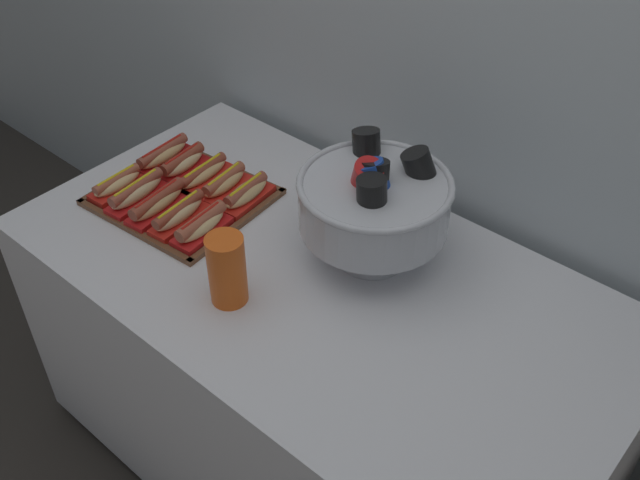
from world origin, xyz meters
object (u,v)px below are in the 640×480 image
(buffet_table, at_px, (316,373))
(hot_dog_1, at_px, (137,193))
(hot_dog_3, at_px, (179,214))
(hot_dog_5, at_px, (163,155))
(serving_tray, at_px, (183,198))
(hot_dog_9, at_px, (246,194))
(hot_dog_7, at_px, (203,174))
(cup_stack, at_px, (227,270))
(hot_dog_0, at_px, (117,184))
(punch_bowl, at_px, (375,201))
(hot_dog_6, at_px, (183,164))
(hot_dog_2, at_px, (158,203))
(hot_dog_8, at_px, (224,183))
(hot_dog_4, at_px, (201,226))

(buffet_table, bearing_deg, hot_dog_1, -168.47)
(hot_dog_3, distance_m, hot_dog_5, 0.28)
(serving_tray, distance_m, hot_dog_9, 0.17)
(hot_dog_7, relative_size, cup_stack, 1.07)
(buffet_table, xyz_separation_m, hot_dog_3, (-0.37, -0.09, 0.40))
(buffet_table, xyz_separation_m, hot_dog_0, (-0.59, -0.11, 0.40))
(hot_dog_1, relative_size, punch_bowl, 0.53)
(hot_dog_5, relative_size, cup_stack, 1.07)
(serving_tray, xyz_separation_m, hot_dog_0, (-0.14, -0.09, 0.03))
(buffet_table, bearing_deg, hot_dog_6, 173.61)
(hot_dog_3, bearing_deg, hot_dog_2, -175.49)
(hot_dog_8, bearing_deg, hot_dog_7, -175.49)
(hot_dog_7, xyz_separation_m, hot_dog_9, (0.15, 0.01, 0.00))
(serving_tray, bearing_deg, hot_dog_5, 155.70)
(hot_dog_1, relative_size, hot_dog_7, 1.02)
(hot_dog_0, height_order, punch_bowl, punch_bowl)
(hot_dog_3, xyz_separation_m, hot_dog_9, (0.06, 0.17, -0.00))
(hot_dog_3, distance_m, hot_dog_7, 0.18)
(hot_dog_0, distance_m, hot_dog_6, 0.18)
(hot_dog_8, bearing_deg, hot_dog_3, -85.49)
(serving_tray, xyz_separation_m, hot_dog_6, (-0.08, 0.08, 0.03))
(hot_dog_6, relative_size, hot_dog_9, 0.95)
(hot_dog_7, bearing_deg, hot_dog_9, 4.51)
(hot_dog_4, relative_size, punch_bowl, 0.48)
(hot_dog_7, bearing_deg, hot_dog_2, -85.49)
(hot_dog_4, distance_m, hot_dog_5, 0.34)
(hot_dog_1, distance_m, hot_dog_5, 0.18)
(hot_dog_3, bearing_deg, serving_tray, 136.79)
(hot_dog_2, height_order, cup_stack, cup_stack)
(hot_dog_8, height_order, cup_stack, cup_stack)
(hot_dog_7, bearing_deg, serving_tray, -85.49)
(hot_dog_5, xyz_separation_m, hot_dog_9, (0.30, 0.02, -0.00))
(serving_tray, relative_size, punch_bowl, 1.23)
(buffet_table, distance_m, hot_dog_9, 0.51)
(serving_tray, bearing_deg, hot_dog_8, 52.24)
(hot_dog_3, xyz_separation_m, hot_dog_6, (-0.16, 0.15, -0.00))
(buffet_table, bearing_deg, hot_dog_3, -165.69)
(hot_dog_4, bearing_deg, buffet_table, 16.72)
(buffet_table, xyz_separation_m, hot_dog_7, (-0.45, 0.07, 0.40))
(hot_dog_4, bearing_deg, hot_dog_7, 136.79)
(hot_dog_3, bearing_deg, hot_dog_8, 94.51)
(hot_dog_4, bearing_deg, serving_tray, 155.70)
(hot_dog_3, xyz_separation_m, hot_dog_4, (0.07, 0.01, -0.00))
(serving_tray, bearing_deg, hot_dog_2, -85.49)
(hot_dog_3, relative_size, cup_stack, 1.02)
(serving_tray, xyz_separation_m, hot_dog_4, (0.16, -0.07, 0.03))
(hot_dog_9, bearing_deg, hot_dog_7, -175.49)
(serving_tray, height_order, cup_stack, cup_stack)
(hot_dog_0, height_order, hot_dog_7, same)
(buffet_table, bearing_deg, hot_dog_4, -163.28)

